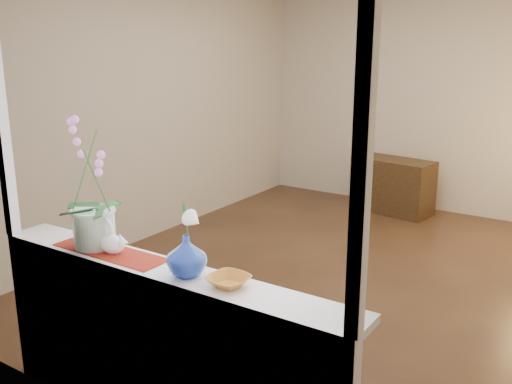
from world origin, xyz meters
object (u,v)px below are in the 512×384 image
Objects in this scene: side_table at (395,186)px; paperweight at (186,272)px; amber_dish at (228,282)px; orchid_pot at (91,184)px; swan at (111,237)px; blue_vase at (186,253)px.

paperweight is at bearing -73.86° from side_table.
orchid_pot is at bearing 179.62° from amber_dish.
side_table is (-0.04, 4.47, -0.69)m from swan.
orchid_pot reaches higher than side_table.
swan is 1.31× the size of amber_dish.
paperweight is 0.07× the size of side_table.
blue_vase is (0.53, -0.01, 0.03)m from swan.
blue_vase is at bearing -1.60° from orchid_pot.
blue_vase is 0.27× the size of side_table.
paperweight is at bearing -3.84° from orchid_pot.
side_table is (-0.81, 4.47, -0.62)m from amber_dish.
paperweight is (0.55, -0.04, -0.06)m from swan.
amber_dish is (0.24, 0.01, -0.10)m from blue_vase.
blue_vase is 3.73× the size of paperweight.
blue_vase is at bearing 124.55° from paperweight.
blue_vase reaches higher than paperweight.
orchid_pot is at bearing 176.16° from paperweight.
orchid_pot is at bearing 168.12° from swan.
orchid_pot is 0.97m from amber_dish.
side_table is (-0.59, 4.51, -0.63)m from paperweight.
amber_dish is (0.22, 0.04, -0.01)m from paperweight.
swan reaches higher than side_table.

